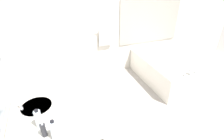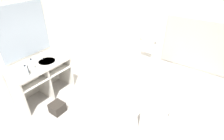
% 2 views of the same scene
% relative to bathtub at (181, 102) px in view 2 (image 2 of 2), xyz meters
% --- Properties ---
extents(ground_plane, '(16.00, 16.00, 0.00)m').
position_rel_bathtub_xyz_m(ground_plane, '(-0.94, -1.32, -0.31)').
color(ground_plane, '#A8A39E').
rests_on(ground_plane, ground).
extents(wall_back_with_blinds, '(7.40, 0.13, 2.70)m').
position_rel_bathtub_xyz_m(wall_back_with_blinds, '(-0.90, 0.90, 1.04)').
color(wall_back_with_blinds, white).
rests_on(wall_back_with_blinds, ground_plane).
extents(wall_left_with_mirror, '(0.08, 7.40, 2.70)m').
position_rel_bathtub_xyz_m(wall_left_with_mirror, '(-3.17, -1.32, 1.05)').
color(wall_left_with_mirror, white).
rests_on(wall_left_with_mirror, ground_plane).
extents(vanity_counter, '(0.61, 1.32, 0.88)m').
position_rel_bathtub_xyz_m(vanity_counter, '(-2.82, -1.26, 0.33)').
color(vanity_counter, silver).
rests_on(vanity_counter, ground_plane).
extents(sink_faucet, '(0.09, 0.04, 0.18)m').
position_rel_bathtub_xyz_m(sink_faucet, '(-2.99, -1.08, 0.66)').
color(sink_faucet, silver).
rests_on(sink_faucet, vanity_counter).
extents(bathtub, '(1.02, 1.73, 0.68)m').
position_rel_bathtub_xyz_m(bathtub, '(0.00, 0.00, 0.00)').
color(bathtub, silver).
rests_on(bathtub, ground_plane).
extents(water_bottle_1, '(0.07, 0.07, 0.24)m').
position_rel_bathtub_xyz_m(water_bottle_1, '(-2.78, -1.46, 0.68)').
color(water_bottle_1, silver).
rests_on(water_bottle_1, vanity_counter).
extents(water_bottle_2, '(0.07, 0.07, 0.25)m').
position_rel_bathtub_xyz_m(water_bottle_2, '(-2.64, -1.68, 0.69)').
color(water_bottle_2, silver).
rests_on(water_bottle_2, vanity_counter).
extents(soap_dispenser, '(0.05, 0.05, 0.19)m').
position_rel_bathtub_xyz_m(soap_dispenser, '(-2.74, -1.61, 0.65)').
color(soap_dispenser, '#28282D').
rests_on(soap_dispenser, vanity_counter).
extents(waste_bin, '(0.28, 0.28, 0.22)m').
position_rel_bathtub_xyz_m(waste_bin, '(-2.18, -1.49, -0.20)').
color(waste_bin, '#2D2823').
rests_on(waste_bin, ground_plane).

